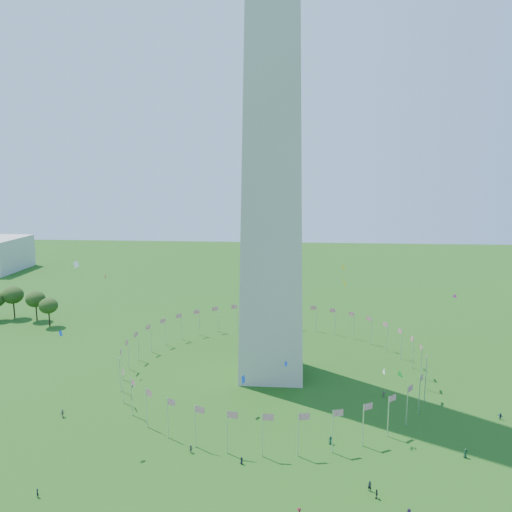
# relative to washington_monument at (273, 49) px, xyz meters

# --- Properties ---
(ground) EXTENTS (600.00, 600.00, 0.00)m
(ground) POSITION_rel_washington_monument_xyz_m (0.00, -50.00, -84.50)
(ground) COLOR #194810
(ground) RESTS_ON ground
(washington_monument) EXTENTS (16.80, 16.80, 169.00)m
(washington_monument) POSITION_rel_washington_monument_xyz_m (0.00, 0.00, 0.00)
(washington_monument) COLOR #BBB5A6
(washington_monument) RESTS_ON ground
(flag_ring) EXTENTS (80.24, 80.24, 9.00)m
(flag_ring) POSITION_rel_washington_monument_xyz_m (-0.00, 0.00, -80.00)
(flag_ring) COLOR silver
(flag_ring) RESTS_ON ground
(crowd) EXTENTS (102.02, 80.54, 1.97)m
(crowd) POSITION_rel_washington_monument_xyz_m (11.43, -47.86, -83.62)
(crowd) COLOR gray
(crowd) RESTS_ON ground
(kites_aloft) EXTENTS (129.50, 78.32, 30.76)m
(kites_aloft) POSITION_rel_washington_monument_xyz_m (9.61, -25.23, -64.43)
(kites_aloft) COLOR green
(kites_aloft) RESTS_ON ground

